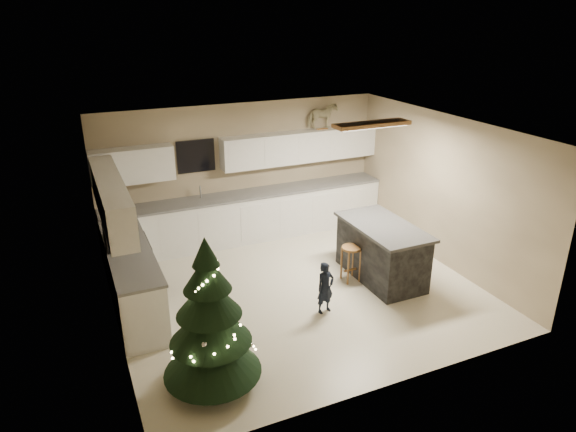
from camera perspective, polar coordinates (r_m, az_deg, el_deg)
The scene contains 8 objects.
ground_plane at distance 8.33m, azimuth 0.99°, elevation -8.19°, with size 5.50×5.50×0.00m, color beige.
room_shell at distance 7.61m, azimuth 1.23°, elevation 3.32°, with size 5.52×5.02×2.61m.
cabinetry at distance 9.11m, azimuth -8.58°, elevation -0.37°, with size 5.50×3.20×2.00m.
island at distance 8.62m, azimuth 10.35°, elevation -3.87°, with size 0.90×1.70×0.95m.
bar_stool at distance 8.46m, azimuth 7.03°, elevation -4.34°, with size 0.32×0.32×0.61m.
christmas_tree at distance 6.09m, azimuth -8.64°, elevation -12.10°, with size 1.21×1.17×1.93m.
toddler at distance 7.60m, azimuth 4.17°, elevation -7.96°, with size 0.29×0.19×0.80m, color black.
rocking_horse at distance 10.19m, azimuth 3.84°, elevation 11.03°, with size 0.58×0.27×0.51m.
Camera 1 is at (-3.06, -6.52, 4.17)m, focal length 32.00 mm.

